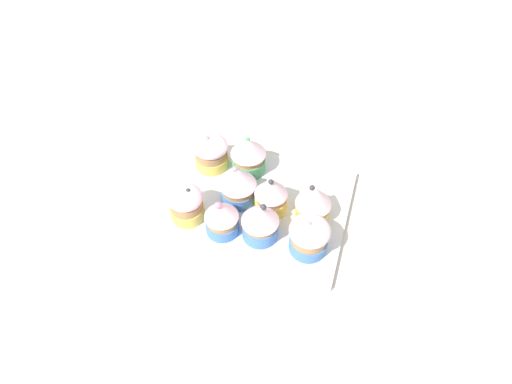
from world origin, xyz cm
name	(u,v)px	position (x,y,z in cm)	size (l,w,h in cm)	color
ground_plane	(256,213)	(0.00, 0.00, -1.50)	(180.00, 180.00, 3.00)	beige
baking_tray	(256,205)	(0.00, 0.00, 0.60)	(30.95, 24.34, 1.20)	silver
cupcake_0	(186,203)	(-10.09, -5.90, 4.52)	(5.70, 5.70, 6.79)	#EFC651
cupcake_1	(222,217)	(-3.58, -6.93, 4.80)	(5.52, 5.52, 7.46)	#477AC6
cupcake_2	(260,221)	(2.55, -6.09, 4.81)	(6.03, 6.03, 7.38)	#477AC6
cupcake_3	(309,236)	(10.47, -6.33, 4.44)	(6.44, 6.44, 6.49)	#477AC6
cupcake_4	(238,184)	(-3.13, 0.13, 5.14)	(6.24, 6.24, 7.91)	#477AC6
cupcake_5	(271,195)	(2.73, -0.53, 5.06)	(5.46, 5.46, 7.95)	#EFC651
cupcake_6	(314,202)	(9.72, 0.06, 5.01)	(5.94, 5.94, 7.65)	#EFC651
cupcake_7	(211,152)	(-10.36, 6.39, 4.40)	(6.16, 6.16, 6.58)	#EFC651
cupcake_8	(248,155)	(-3.61, 7.22, 4.96)	(6.28, 6.28, 7.63)	#4C9E6B
napkin	(398,196)	(23.36, 9.48, 0.30)	(10.12, 13.87, 0.60)	white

